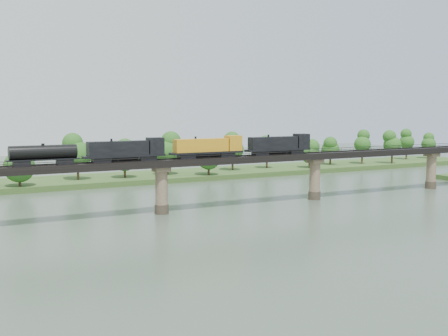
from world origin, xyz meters
name	(u,v)px	position (x,y,z in m)	size (l,w,h in m)	color
ground	(229,244)	(0.00, 0.00, 0.00)	(400.00, 400.00, 0.00)	#39483A
far_bank	(93,181)	(0.00, 85.00, 0.80)	(300.00, 24.00, 1.60)	#2E4C1E
bridge	(161,188)	(0.00, 30.00, 5.46)	(236.00, 30.00, 11.50)	#473A2D
bridge_superstructure	(161,158)	(0.00, 30.00, 11.79)	(220.00, 4.90, 0.75)	black
far_treeline	(68,156)	(-8.21, 80.52, 8.83)	(289.06, 17.54, 13.60)	#382619
freight_train	(181,148)	(4.60, 30.00, 13.74)	(68.10, 2.65, 4.69)	black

